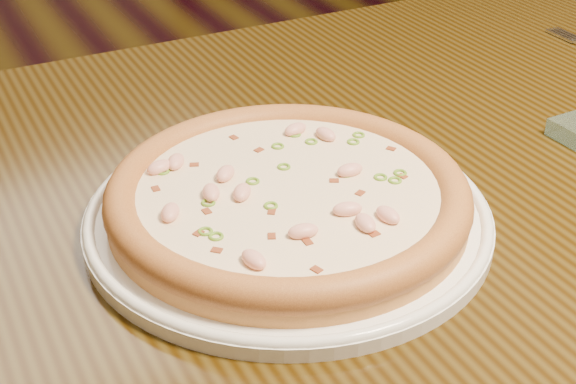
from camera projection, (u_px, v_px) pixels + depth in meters
name	position (u px, v px, depth m)	size (l,w,h in m)	color
ground	(366.00, 355.00, 1.62)	(9.00, 9.00, 0.00)	black
hero_table	(370.00, 249.00, 0.82)	(1.20, 0.80, 0.75)	black
plate	(288.00, 213.00, 0.68)	(0.34, 0.34, 0.02)	white
pizza	(288.00, 195.00, 0.67)	(0.30, 0.30, 0.03)	#C8843C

